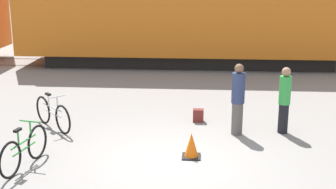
{
  "coord_description": "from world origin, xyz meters",
  "views": [
    {
      "loc": [
        0.58,
        -9.21,
        3.96
      ],
      "look_at": [
        -0.19,
        1.31,
        1.1
      ],
      "focal_mm": 50.0,
      "sensor_mm": 36.0,
      "label": 1
    }
  ],
  "objects_px": {
    "bicycle_silver": "(53,114)",
    "person_in_green": "(284,100)",
    "person_in_navy": "(238,99)",
    "backpack": "(198,115)",
    "traffic_cone": "(191,146)",
    "bicycle_green": "(24,150)"
  },
  "relations": [
    {
      "from": "backpack",
      "to": "traffic_cone",
      "type": "height_order",
      "value": "traffic_cone"
    },
    {
      "from": "backpack",
      "to": "traffic_cone",
      "type": "distance_m",
      "value": 2.45
    },
    {
      "from": "person_in_green",
      "to": "traffic_cone",
      "type": "height_order",
      "value": "person_in_green"
    },
    {
      "from": "bicycle_green",
      "to": "bicycle_silver",
      "type": "bearing_deg",
      "value": 94.19
    },
    {
      "from": "bicycle_green",
      "to": "person_in_green",
      "type": "distance_m",
      "value": 6.16
    },
    {
      "from": "traffic_cone",
      "to": "bicycle_green",
      "type": "bearing_deg",
      "value": -166.93
    },
    {
      "from": "person_in_green",
      "to": "person_in_navy",
      "type": "distance_m",
      "value": 1.16
    },
    {
      "from": "bicycle_silver",
      "to": "person_in_green",
      "type": "height_order",
      "value": "person_in_green"
    },
    {
      "from": "person_in_navy",
      "to": "traffic_cone",
      "type": "bearing_deg",
      "value": -155.85
    },
    {
      "from": "bicycle_green",
      "to": "backpack",
      "type": "distance_m",
      "value": 4.77
    },
    {
      "from": "person_in_navy",
      "to": "backpack",
      "type": "distance_m",
      "value": 1.5
    },
    {
      "from": "person_in_navy",
      "to": "backpack",
      "type": "relative_size",
      "value": 5.19
    },
    {
      "from": "bicycle_green",
      "to": "traffic_cone",
      "type": "relative_size",
      "value": 3.13
    },
    {
      "from": "bicycle_green",
      "to": "person_in_navy",
      "type": "relative_size",
      "value": 0.98
    },
    {
      "from": "bicycle_green",
      "to": "traffic_cone",
      "type": "height_order",
      "value": "bicycle_green"
    },
    {
      "from": "bicycle_silver",
      "to": "person_in_green",
      "type": "relative_size",
      "value": 0.8
    },
    {
      "from": "person_in_navy",
      "to": "traffic_cone",
      "type": "height_order",
      "value": "person_in_navy"
    },
    {
      "from": "person_in_green",
      "to": "person_in_navy",
      "type": "bearing_deg",
      "value": -150.66
    },
    {
      "from": "bicycle_silver",
      "to": "person_in_green",
      "type": "xyz_separation_m",
      "value": [
        5.78,
        0.11,
        0.46
      ]
    },
    {
      "from": "person_in_navy",
      "to": "bicycle_silver",
      "type": "bearing_deg",
      "value": 148.12
    },
    {
      "from": "bicycle_silver",
      "to": "person_in_green",
      "type": "distance_m",
      "value": 5.8
    },
    {
      "from": "backpack",
      "to": "traffic_cone",
      "type": "xyz_separation_m",
      "value": [
        -0.12,
        -2.44,
        0.08
      ]
    }
  ]
}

